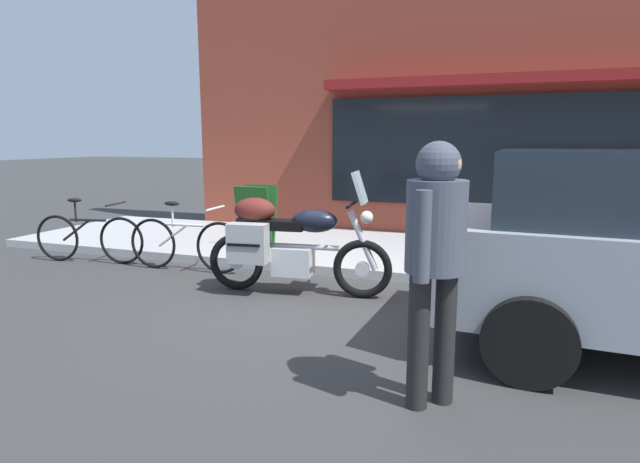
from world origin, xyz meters
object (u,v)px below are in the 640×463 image
parked_bicycle (185,243)px  pedestrian_walking (436,243)px  touring_motorcycle (286,241)px  second_bicycle_by_cafe (89,237)px  sandwich_board_sign (257,216)px

parked_bicycle → pedestrian_walking: size_ratio=0.98×
touring_motorcycle → pedestrian_walking: (1.90, -2.01, 0.48)m
parked_bicycle → touring_motorcycle: bearing=-17.4°
pedestrian_walking → second_bicycle_by_cafe: pedestrian_walking is taller
touring_motorcycle → sandwich_board_sign: size_ratio=2.31×
touring_motorcycle → second_bicycle_by_cafe: size_ratio=1.28×
sandwich_board_sign → touring_motorcycle: bearing=-55.2°
parked_bicycle → second_bicycle_by_cafe: 1.58m
parked_bicycle → second_bicycle_by_cafe: parked_bicycle is taller
parked_bicycle → second_bicycle_by_cafe: (-1.58, -0.05, -0.01)m
parked_bicycle → sandwich_board_sign: size_ratio=1.83×
parked_bicycle → pedestrian_walking: bearing=-35.3°
parked_bicycle → pedestrian_walking: (3.59, -2.54, 0.72)m
sandwich_board_sign → second_bicycle_by_cafe: bearing=-145.5°
touring_motorcycle → second_bicycle_by_cafe: bearing=171.7°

